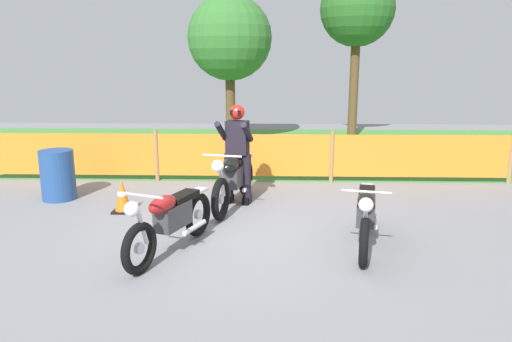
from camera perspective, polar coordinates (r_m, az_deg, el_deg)
ground at (r=7.03m, az=-2.76°, el=-6.94°), size 24.00×24.00×0.02m
grass_verge at (r=13.40m, az=-0.55°, el=2.76°), size 24.00×7.59×0.01m
barrier_fence at (r=9.57m, az=-1.49°, el=1.88°), size 10.67×0.08×1.05m
tree_leftmost at (r=14.16m, az=-3.17°, el=15.53°), size 2.42×2.42×4.25m
tree_near_left at (r=15.44m, az=12.02°, el=18.29°), size 2.25×2.25×5.06m
motorcycle_lead at (r=6.11m, az=-10.16°, el=-5.73°), size 0.88×1.86×0.92m
motorcycle_trailing at (r=6.39m, az=13.01°, el=-5.08°), size 0.68×1.91×0.91m
motorcycle_third at (r=7.92m, az=-2.64°, el=-0.90°), size 0.76×2.10×1.00m
rider_third at (r=8.04m, az=-2.22°, el=2.70°), size 0.63×0.74×1.69m
traffic_cone at (r=7.99m, az=-15.69°, el=-2.93°), size 0.32×0.32×0.53m
spare_drum at (r=9.06m, az=-22.64°, el=-0.43°), size 0.58×0.58×0.88m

